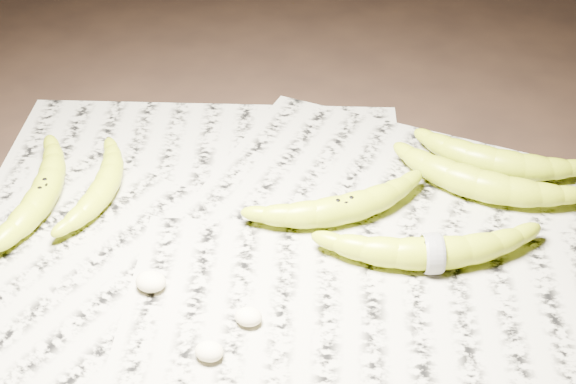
% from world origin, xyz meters
% --- Properties ---
extents(ground, '(3.00, 3.00, 0.00)m').
position_xyz_m(ground, '(0.00, 0.00, 0.00)').
color(ground, black).
rests_on(ground, ground).
extents(newspaper_patch, '(0.90, 0.70, 0.01)m').
position_xyz_m(newspaper_patch, '(-0.03, -0.03, 0.00)').
color(newspaper_patch, '#A6A38E').
rests_on(newspaper_patch, ground).
extents(banana_left_a, '(0.08, 0.22, 0.04)m').
position_xyz_m(banana_left_a, '(-0.33, -0.01, 0.03)').
color(banana_left_a, '#B9C919').
rests_on(banana_left_a, newspaper_patch).
extents(banana_left_b, '(0.06, 0.18, 0.03)m').
position_xyz_m(banana_left_b, '(-0.27, 0.02, 0.02)').
color(banana_left_b, '#B9C919').
rests_on(banana_left_b, newspaper_patch).
extents(banana_center, '(0.21, 0.16, 0.04)m').
position_xyz_m(banana_center, '(0.04, 0.04, 0.03)').
color(banana_center, '#B9C919').
rests_on(banana_center, newspaper_patch).
extents(banana_taped, '(0.24, 0.13, 0.04)m').
position_xyz_m(banana_taped, '(0.16, -0.02, 0.03)').
color(banana_taped, '#B9C919').
rests_on(banana_taped, newspaper_patch).
extents(banana_upper_a, '(0.22, 0.11, 0.04)m').
position_xyz_m(banana_upper_a, '(0.20, 0.13, 0.03)').
color(banana_upper_a, '#B9C919').
rests_on(banana_upper_a, newspaper_patch).
extents(banana_upper_b, '(0.20, 0.09, 0.04)m').
position_xyz_m(banana_upper_b, '(0.22, 0.18, 0.03)').
color(banana_upper_b, '#B9C919').
rests_on(banana_upper_b, newspaper_patch).
extents(measuring_tape, '(0.02, 0.05, 0.05)m').
position_xyz_m(measuring_tape, '(0.16, -0.02, 0.03)').
color(measuring_tape, white).
rests_on(measuring_tape, newspaper_patch).
extents(flesh_chunk_a, '(0.04, 0.03, 0.02)m').
position_xyz_m(flesh_chunk_a, '(-0.15, -0.12, 0.02)').
color(flesh_chunk_a, '#FFEEC5').
rests_on(flesh_chunk_a, newspaper_patch).
extents(flesh_chunk_b, '(0.03, 0.02, 0.02)m').
position_xyz_m(flesh_chunk_b, '(-0.03, -0.15, 0.02)').
color(flesh_chunk_b, '#FFEEC5').
rests_on(flesh_chunk_b, newspaper_patch).
extents(flesh_chunk_c, '(0.03, 0.03, 0.02)m').
position_xyz_m(flesh_chunk_c, '(-0.06, -0.21, 0.02)').
color(flesh_chunk_c, '#FFEEC5').
rests_on(flesh_chunk_c, newspaper_patch).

